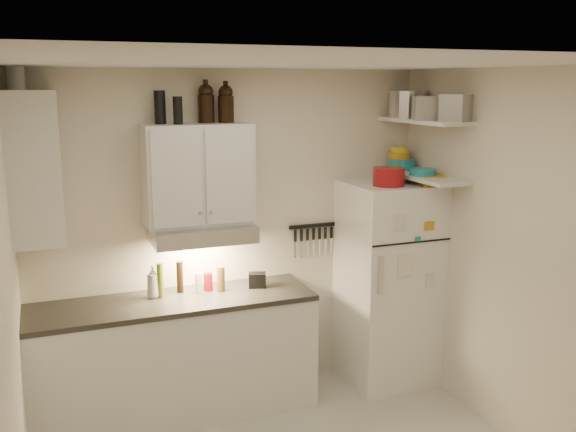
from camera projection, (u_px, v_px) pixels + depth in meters
name	position (u px, v px, depth m)	size (l,w,h in m)	color
ceiling	(305.00, 61.00, 3.51)	(3.20, 3.00, 0.02)	white
back_wall	(232.00, 234.00, 5.15)	(3.20, 0.02, 2.60)	beige
left_wall	(7.00, 326.00, 3.20)	(0.02, 3.00, 2.60)	beige
right_wall	(523.00, 262.00, 4.35)	(0.02, 3.00, 2.60)	beige
base_cabinet	(175.00, 360.00, 4.85)	(2.10, 0.60, 0.88)	silver
countertop	(173.00, 302.00, 4.75)	(2.10, 0.62, 0.04)	#2C2925
upper_cabinet	(198.00, 174.00, 4.78)	(0.80, 0.33, 0.75)	silver
side_cabinet	(34.00, 167.00, 4.22)	(0.33, 0.55, 1.00)	silver
range_hood	(202.00, 233.00, 4.81)	(0.76, 0.46, 0.12)	silver
fridge	(388.00, 283.00, 5.37)	(0.70, 0.68, 1.70)	white
shelf_hi	(424.00, 121.00, 5.04)	(0.30, 0.95, 0.03)	silver
shelf_lo	(422.00, 176.00, 5.13)	(0.30, 0.95, 0.03)	silver
knife_strip	(313.00, 226.00, 5.37)	(0.42, 0.02, 0.03)	black
dutch_oven	(389.00, 177.00, 5.03)	(0.25, 0.25, 0.14)	maroon
book_stack	(432.00, 180.00, 5.07)	(0.19, 0.24, 0.08)	#C09018
spice_jar	(404.00, 177.00, 5.20)	(0.05, 0.05, 0.09)	silver
stock_pot	(408.00, 104.00, 5.24)	(0.30, 0.30, 0.22)	silver
tin_a	(426.00, 108.00, 4.88)	(0.18, 0.16, 0.18)	#AAAAAD
tin_b	(457.00, 108.00, 4.73)	(0.20, 0.20, 0.20)	#AAAAAD
bowl_teal	(401.00, 164.00, 5.40)	(0.23, 0.23, 0.09)	teal
bowl_orange	(399.00, 155.00, 5.41)	(0.18, 0.18, 0.06)	orange
bowl_yellow	(399.00, 149.00, 5.40)	(0.14, 0.14, 0.05)	gold
plates	(423.00, 172.00, 5.08)	(0.21, 0.21, 0.05)	teal
growler_a	(206.00, 103.00, 4.77)	(0.13, 0.13, 0.30)	black
growler_b	(226.00, 103.00, 4.80)	(0.12, 0.12, 0.29)	black
thermos_a	(178.00, 110.00, 4.62)	(0.07, 0.07, 0.20)	black
thermos_b	(160.00, 107.00, 4.65)	(0.08, 0.08, 0.24)	black
side_jar	(15.00, 78.00, 4.19)	(0.12, 0.12, 0.15)	silver
soap_bottle	(153.00, 280.00, 4.77)	(0.11, 0.11, 0.28)	silver
pepper_mill	(221.00, 279.00, 4.93)	(0.06, 0.06, 0.20)	brown
oil_bottle	(160.00, 280.00, 4.77)	(0.05, 0.05, 0.26)	olive
vinegar_bottle	(180.00, 277.00, 4.89)	(0.05, 0.05, 0.24)	black
clear_bottle	(198.00, 283.00, 4.88)	(0.05, 0.05, 0.16)	silver
red_jar	(208.00, 282.00, 4.94)	(0.07, 0.07, 0.14)	maroon
caddy	(257.00, 280.00, 5.03)	(0.13, 0.10, 0.11)	black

